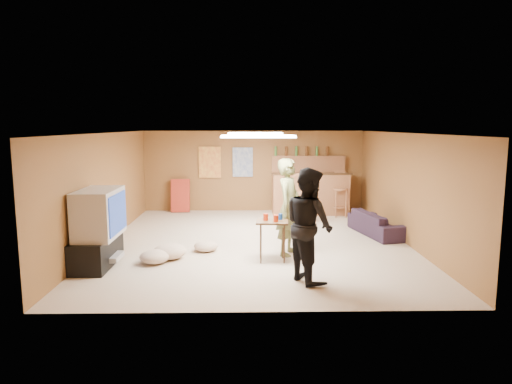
{
  "coord_description": "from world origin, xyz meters",
  "views": [
    {
      "loc": [
        -0.18,
        -9.0,
        2.35
      ],
      "look_at": [
        0.0,
        0.2,
        1.0
      ],
      "focal_mm": 32.0,
      "sensor_mm": 36.0,
      "label": 1
    }
  ],
  "objects_px": {
    "person_olive": "(289,207)",
    "tray_table": "(272,241)",
    "person_black": "(309,225)",
    "sofa": "(378,223)",
    "tv_body": "(99,213)",
    "bar_counter": "(310,194)"
  },
  "relations": [
    {
      "from": "person_black",
      "to": "sofa",
      "type": "height_order",
      "value": "person_black"
    },
    {
      "from": "sofa",
      "to": "tv_body",
      "type": "bearing_deg",
      "value": 99.61
    },
    {
      "from": "person_olive",
      "to": "sofa",
      "type": "xyz_separation_m",
      "value": [
        2.08,
        1.49,
        -0.64
      ]
    },
    {
      "from": "tv_body",
      "to": "bar_counter",
      "type": "relative_size",
      "value": 0.55
    },
    {
      "from": "bar_counter",
      "to": "person_black",
      "type": "bearing_deg",
      "value": -98.15
    },
    {
      "from": "bar_counter",
      "to": "sofa",
      "type": "xyz_separation_m",
      "value": [
        1.15,
        -2.34,
        -0.31
      ]
    },
    {
      "from": "person_black",
      "to": "sofa",
      "type": "relative_size",
      "value": 1.03
    },
    {
      "from": "person_black",
      "to": "sofa",
      "type": "xyz_separation_m",
      "value": [
        1.9,
        2.92,
        -0.62
      ]
    },
    {
      "from": "tv_body",
      "to": "bar_counter",
      "type": "xyz_separation_m",
      "value": [
        4.15,
        4.45,
        -0.35
      ]
    },
    {
      "from": "tv_body",
      "to": "sofa",
      "type": "relative_size",
      "value": 0.66
    },
    {
      "from": "bar_counter",
      "to": "person_black",
      "type": "distance_m",
      "value": 5.32
    },
    {
      "from": "tray_table",
      "to": "bar_counter",
      "type": "bearing_deg",
      "value": 73.61
    },
    {
      "from": "person_olive",
      "to": "sofa",
      "type": "height_order",
      "value": "person_olive"
    },
    {
      "from": "tv_body",
      "to": "bar_counter",
      "type": "height_order",
      "value": "tv_body"
    },
    {
      "from": "tv_body",
      "to": "tray_table",
      "type": "bearing_deg",
      "value": 4.13
    },
    {
      "from": "bar_counter",
      "to": "sofa",
      "type": "bearing_deg",
      "value": -63.8
    },
    {
      "from": "tv_body",
      "to": "tray_table",
      "type": "relative_size",
      "value": 1.54
    },
    {
      "from": "person_olive",
      "to": "sofa",
      "type": "bearing_deg",
      "value": -30.23
    },
    {
      "from": "person_olive",
      "to": "sofa",
      "type": "distance_m",
      "value": 2.63
    },
    {
      "from": "person_olive",
      "to": "tray_table",
      "type": "height_order",
      "value": "person_olive"
    },
    {
      "from": "person_olive",
      "to": "tray_table",
      "type": "relative_size",
      "value": 2.47
    },
    {
      "from": "bar_counter",
      "to": "tray_table",
      "type": "distance_m",
      "value": 4.42
    }
  ]
}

